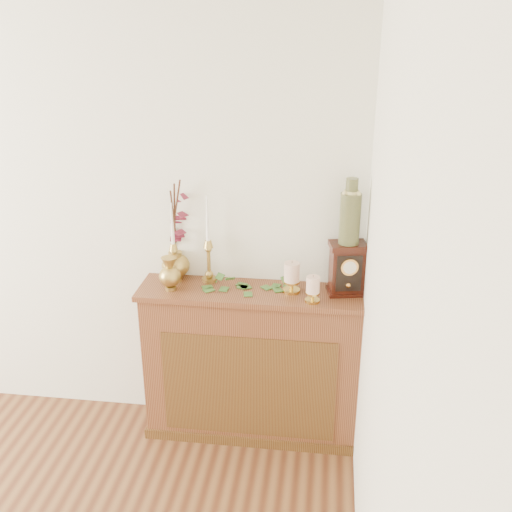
# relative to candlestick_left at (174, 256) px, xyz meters

# --- Properties ---
(console_shelf) EXTENTS (1.24, 0.34, 0.93)m
(console_shelf) POSITION_rel_candlestick_left_xyz_m (0.44, -0.06, -0.64)
(console_shelf) COLOR brown
(console_shelf) RESTS_ON ground
(candlestick_left) EXTENTS (0.08, 0.08, 0.46)m
(candlestick_left) POSITION_rel_candlestick_left_xyz_m (0.00, 0.00, 0.00)
(candlestick_left) COLOR tan
(candlestick_left) RESTS_ON console_shelf
(candlestick_center) EXTENTS (0.08, 0.08, 0.50)m
(candlestick_center) POSITION_rel_candlestick_left_xyz_m (0.19, 0.02, 0.01)
(candlestick_center) COLOR tan
(candlestick_center) RESTS_ON console_shelf
(bud_vase) EXTENTS (0.12, 0.12, 0.19)m
(bud_vase) POSITION_rel_candlestick_left_xyz_m (0.00, -0.11, -0.06)
(bud_vase) COLOR tan
(bud_vase) RESTS_ON console_shelf
(ginger_jar) EXTENTS (0.24, 0.25, 0.58)m
(ginger_jar) POSITION_rel_candlestick_left_xyz_m (0.01, 0.09, 0.11)
(ginger_jar) COLOR tan
(ginger_jar) RESTS_ON console_shelf
(pillar_candle_left) EXTENTS (0.09, 0.09, 0.18)m
(pillar_candle_left) POSITION_rel_candlestick_left_xyz_m (0.66, -0.06, -0.06)
(pillar_candle_left) COLOR gold
(pillar_candle_left) RESTS_ON console_shelf
(pillar_candle_right) EXTENTS (0.08, 0.08, 0.15)m
(pillar_candle_right) POSITION_rel_candlestick_left_xyz_m (0.77, -0.16, -0.07)
(pillar_candle_right) COLOR gold
(pillar_candle_right) RESTS_ON console_shelf
(ivy_garland) EXTENTS (0.47, 0.23, 0.09)m
(ivy_garland) POSITION_rel_candlestick_left_xyz_m (0.49, -0.05, -0.14)
(ivy_garland) COLOR #376325
(ivy_garland) RESTS_ON console_shelf
(mantel_clock) EXTENTS (0.21, 0.17, 0.29)m
(mantel_clock) POSITION_rel_candlestick_left_xyz_m (0.95, -0.03, -0.01)
(mantel_clock) COLOR #35110A
(mantel_clock) RESTS_ON console_shelf
(ceramic_vase) EXTENTS (0.11, 0.11, 0.35)m
(ceramic_vase) POSITION_rel_candlestick_left_xyz_m (0.94, -0.03, 0.29)
(ceramic_vase) COLOR #1B3628
(ceramic_vase) RESTS_ON mantel_clock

